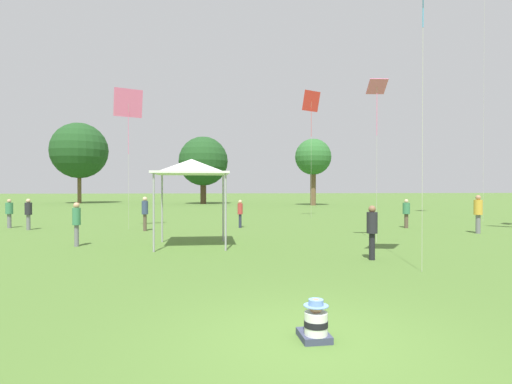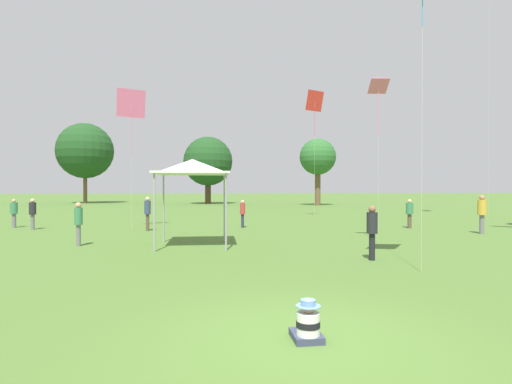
{
  "view_description": "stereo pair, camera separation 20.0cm",
  "coord_description": "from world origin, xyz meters",
  "px_view_note": "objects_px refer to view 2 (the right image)",
  "views": [
    {
      "loc": [
        -1.42,
        -5.54,
        2.2
      ],
      "look_at": [
        0.02,
        7.48,
        2.06
      ],
      "focal_mm": 28.0,
      "sensor_mm": 36.0,
      "label": 1
    },
    {
      "loc": [
        -1.22,
        -5.56,
        2.2
      ],
      "look_at": [
        0.02,
        7.48,
        2.06
      ],
      "focal_mm": 28.0,
      "sensor_mm": 36.0,
      "label": 2
    }
  ],
  "objects_px": {
    "person_standing_3": "(148,210)",
    "kite_3": "(131,105)",
    "person_standing_5": "(78,220)",
    "person_standing_7": "(14,211)",
    "canopy_tent": "(192,167)",
    "distant_tree_0": "(318,157)",
    "person_standing_0": "(33,211)",
    "person_standing_4": "(482,211)",
    "person_standing_1": "(410,211)",
    "person_standing_2": "(243,211)",
    "kite_6": "(379,93)",
    "distant_tree_1": "(85,151)",
    "person_standing_6": "(372,227)",
    "seated_toddler": "(308,324)",
    "kite_5": "(315,103)",
    "distant_tree_2": "(208,161)"
  },
  "relations": [
    {
      "from": "kite_3",
      "to": "kite_5",
      "type": "height_order",
      "value": "kite_5"
    },
    {
      "from": "distant_tree_1",
      "to": "person_standing_3",
      "type": "bearing_deg",
      "value": -68.09
    },
    {
      "from": "person_standing_6",
      "to": "kite_6",
      "type": "bearing_deg",
      "value": 163.23
    },
    {
      "from": "canopy_tent",
      "to": "person_standing_0",
      "type": "bearing_deg",
      "value": 142.46
    },
    {
      "from": "person_standing_1",
      "to": "kite_3",
      "type": "relative_size",
      "value": 0.21
    },
    {
      "from": "canopy_tent",
      "to": "distant_tree_0",
      "type": "relative_size",
      "value": 0.39
    },
    {
      "from": "person_standing_6",
      "to": "kite_3",
      "type": "relative_size",
      "value": 0.22
    },
    {
      "from": "person_standing_1",
      "to": "seated_toddler",
      "type": "bearing_deg",
      "value": 156.22
    },
    {
      "from": "canopy_tent",
      "to": "kite_6",
      "type": "bearing_deg",
      "value": 1.14
    },
    {
      "from": "person_standing_5",
      "to": "kite_5",
      "type": "bearing_deg",
      "value": -62.15
    },
    {
      "from": "person_standing_3",
      "to": "kite_3",
      "type": "height_order",
      "value": "kite_3"
    },
    {
      "from": "distant_tree_2",
      "to": "kite_6",
      "type": "bearing_deg",
      "value": -78.85
    },
    {
      "from": "person_standing_0",
      "to": "person_standing_4",
      "type": "bearing_deg",
      "value": 150.21
    },
    {
      "from": "person_standing_7",
      "to": "distant_tree_1",
      "type": "relative_size",
      "value": 0.14
    },
    {
      "from": "seated_toddler",
      "to": "person_standing_3",
      "type": "relative_size",
      "value": 0.35
    },
    {
      "from": "person_standing_3",
      "to": "person_standing_4",
      "type": "xyz_separation_m",
      "value": [
        16.1,
        -2.9,
        0.04
      ]
    },
    {
      "from": "person_standing_6",
      "to": "distant_tree_2",
      "type": "height_order",
      "value": "distant_tree_2"
    },
    {
      "from": "person_standing_3",
      "to": "distant_tree_0",
      "type": "height_order",
      "value": "distant_tree_0"
    },
    {
      "from": "canopy_tent",
      "to": "distant_tree_0",
      "type": "xyz_separation_m",
      "value": [
        13.28,
        33.41,
        3.0
      ]
    },
    {
      "from": "kite_3",
      "to": "person_standing_5",
      "type": "bearing_deg",
      "value": 105.76
    },
    {
      "from": "person_standing_0",
      "to": "kite_3",
      "type": "relative_size",
      "value": 0.22
    },
    {
      "from": "person_standing_0",
      "to": "person_standing_3",
      "type": "height_order",
      "value": "person_standing_3"
    },
    {
      "from": "person_standing_0",
      "to": "distant_tree_0",
      "type": "bearing_deg",
      "value": -148.99
    },
    {
      "from": "person_standing_0",
      "to": "distant_tree_2",
      "type": "xyz_separation_m",
      "value": [
        8.31,
        32.66,
        4.8
      ]
    },
    {
      "from": "seated_toddler",
      "to": "person_standing_2",
      "type": "distance_m",
      "value": 16.27
    },
    {
      "from": "person_standing_7",
      "to": "canopy_tent",
      "type": "height_order",
      "value": "canopy_tent"
    },
    {
      "from": "person_standing_3",
      "to": "kite_6",
      "type": "height_order",
      "value": "kite_6"
    },
    {
      "from": "kite_3",
      "to": "distant_tree_2",
      "type": "xyz_separation_m",
      "value": [
        3.19,
        32.93,
        -0.79
      ]
    },
    {
      "from": "kite_6",
      "to": "person_standing_1",
      "type": "bearing_deg",
      "value": -76.9
    },
    {
      "from": "canopy_tent",
      "to": "kite_5",
      "type": "relative_size",
      "value": 0.35
    },
    {
      "from": "person_standing_7",
      "to": "kite_3",
      "type": "distance_m",
      "value": 8.82
    },
    {
      "from": "person_standing_3",
      "to": "kite_6",
      "type": "xyz_separation_m",
      "value": [
        9.94,
        -5.42,
        4.92
      ]
    },
    {
      "from": "person_standing_2",
      "to": "kite_3",
      "type": "relative_size",
      "value": 0.21
    },
    {
      "from": "kite_5",
      "to": "distant_tree_0",
      "type": "bearing_deg",
      "value": -86.23
    },
    {
      "from": "person_standing_0",
      "to": "person_standing_2",
      "type": "xyz_separation_m",
      "value": [
        11.03,
        -0.05,
        -0.05
      ]
    },
    {
      "from": "person_standing_6",
      "to": "person_standing_7",
      "type": "bearing_deg",
      "value": -117.5
    },
    {
      "from": "person_standing_4",
      "to": "person_standing_5",
      "type": "distance_m",
      "value": 17.89
    },
    {
      "from": "distant_tree_2",
      "to": "distant_tree_1",
      "type": "bearing_deg",
      "value": 167.53
    },
    {
      "from": "person_standing_2",
      "to": "canopy_tent",
      "type": "height_order",
      "value": "canopy_tent"
    },
    {
      "from": "person_standing_5",
      "to": "person_standing_6",
      "type": "xyz_separation_m",
      "value": [
        9.88,
        -3.86,
        -0.01
      ]
    },
    {
      "from": "person_standing_0",
      "to": "kite_5",
      "type": "xyz_separation_m",
      "value": [
        16.71,
        6.69,
        7.43
      ]
    },
    {
      "from": "person_standing_6",
      "to": "person_standing_7",
      "type": "distance_m",
      "value": 19.52
    },
    {
      "from": "person_standing_7",
      "to": "distant_tree_1",
      "type": "height_order",
      "value": "distant_tree_1"
    },
    {
      "from": "person_standing_2",
      "to": "person_standing_5",
      "type": "distance_m",
      "value": 9.1
    },
    {
      "from": "person_standing_5",
      "to": "person_standing_7",
      "type": "height_order",
      "value": "person_standing_5"
    },
    {
      "from": "person_standing_1",
      "to": "person_standing_3",
      "type": "bearing_deg",
      "value": 96.96
    },
    {
      "from": "seated_toddler",
      "to": "person_standing_5",
      "type": "xyz_separation_m",
      "value": [
        -6.51,
        9.95,
        0.75
      ]
    },
    {
      "from": "seated_toddler",
      "to": "person_standing_7",
      "type": "relative_size",
      "value": 0.39
    },
    {
      "from": "person_standing_1",
      "to": "distant_tree_1",
      "type": "xyz_separation_m",
      "value": [
        -29.07,
        37.68,
        6.48
      ]
    },
    {
      "from": "person_standing_2",
      "to": "person_standing_4",
      "type": "height_order",
      "value": "person_standing_4"
    }
  ]
}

